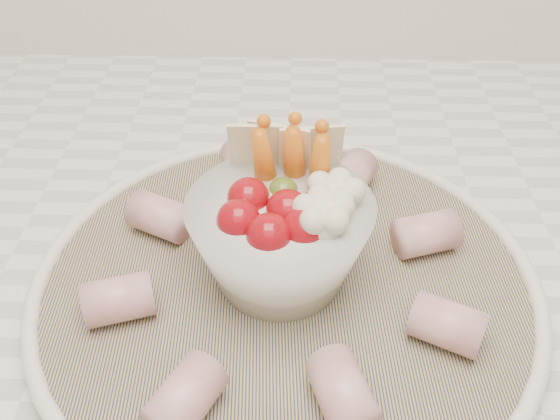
{
  "coord_description": "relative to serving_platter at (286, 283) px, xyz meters",
  "views": [
    {
      "loc": [
        -0.11,
        1.01,
        1.28
      ],
      "look_at": [
        -0.12,
        1.35,
        1.0
      ],
      "focal_mm": 40.0,
      "sensor_mm": 36.0,
      "label": 1
    }
  ],
  "objects": [
    {
      "name": "serving_platter",
      "position": [
        0.0,
        0.0,
        0.0
      ],
      "size": [
        0.4,
        0.4,
        0.02
      ],
      "color": "navy",
      "rests_on": "kitchen_counter"
    },
    {
      "name": "veggie_bowl",
      "position": [
        -0.0,
        0.0,
        0.05
      ],
      "size": [
        0.13,
        0.13,
        0.11
      ],
      "color": "silver",
      "rests_on": "serving_platter"
    },
    {
      "name": "cured_meat_rolls",
      "position": [
        -0.0,
        0.0,
        0.02
      ],
      "size": [
        0.28,
        0.3,
        0.03
      ],
      "color": "#B75465",
      "rests_on": "serving_platter"
    }
  ]
}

